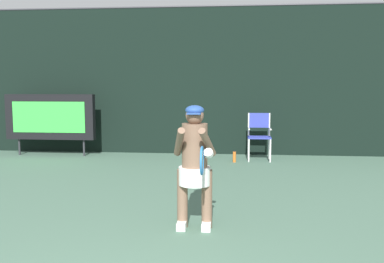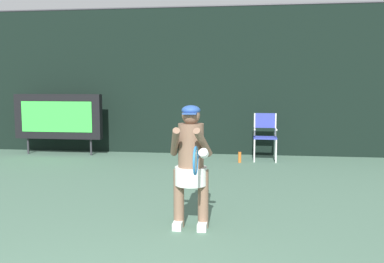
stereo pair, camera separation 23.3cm
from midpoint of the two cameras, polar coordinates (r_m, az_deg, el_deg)
name	(u,v)px [view 2 (the right image)]	position (r m, az deg, el deg)	size (l,w,h in m)	color
backdrop_screen	(207,81)	(10.73, 2.63, 6.66)	(18.00, 0.12, 3.66)	black
scoreboard	(58,117)	(11.06, -16.77, 1.91)	(2.20, 0.21, 1.50)	black
umpire_chair	(265,134)	(9.95, 10.34, -0.29)	(0.52, 0.44, 1.08)	white
water_bottle	(240,157)	(9.67, 7.04, -3.39)	(0.07, 0.07, 0.27)	orange
tennis_player	(191,161)	(5.19, 1.14, -3.98)	(0.53, 0.60, 1.50)	white
tennis_racket	(196,160)	(4.59, 1.97, -3.85)	(0.03, 0.60, 0.31)	black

